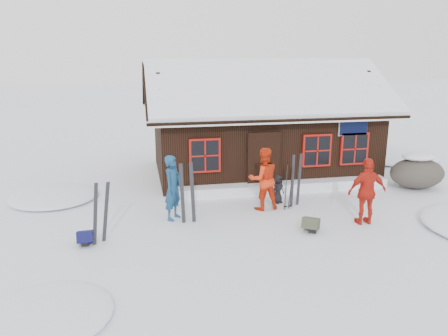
{
  "coord_description": "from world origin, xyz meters",
  "views": [
    {
      "loc": [
        -3.22,
        -11.32,
        4.59
      ],
      "look_at": [
        -0.77,
        0.92,
        1.3
      ],
      "focal_mm": 35.0,
      "sensor_mm": 36.0,
      "label": 1
    }
  ],
  "objects_px": {
    "skier_orange_left": "(263,179)",
    "ski_poles": "(288,188)",
    "boulder": "(417,172)",
    "skier_crouched": "(278,189)",
    "backpack_olive": "(311,226)",
    "skier_teal": "(173,188)",
    "backpack_blue": "(85,239)",
    "ski_pair_left": "(101,214)",
    "skier_orange_right": "(367,191)"
  },
  "relations": [
    {
      "from": "ski_pair_left",
      "to": "boulder",
      "type": "bearing_deg",
      "value": -8.34
    },
    {
      "from": "ski_poles",
      "to": "backpack_olive",
      "type": "bearing_deg",
      "value": -89.24
    },
    {
      "from": "skier_crouched",
      "to": "skier_teal",
      "type": "bearing_deg",
      "value": 162.44
    },
    {
      "from": "boulder",
      "to": "backpack_blue",
      "type": "xyz_separation_m",
      "value": [
        -10.92,
        -2.62,
        -0.43
      ]
    },
    {
      "from": "skier_crouched",
      "to": "skier_orange_right",
      "type": "bearing_deg",
      "value": -79.27
    },
    {
      "from": "skier_crouched",
      "to": "backpack_blue",
      "type": "bearing_deg",
      "value": 169.99
    },
    {
      "from": "skier_crouched",
      "to": "backpack_olive",
      "type": "distance_m",
      "value": 2.37
    },
    {
      "from": "ski_poles",
      "to": "backpack_olive",
      "type": "height_order",
      "value": "ski_poles"
    },
    {
      "from": "skier_orange_right",
      "to": "boulder",
      "type": "height_order",
      "value": "skier_orange_right"
    },
    {
      "from": "ski_pair_left",
      "to": "skier_teal",
      "type": "bearing_deg",
      "value": 11.33
    },
    {
      "from": "ski_poles",
      "to": "ski_pair_left",
      "type": "bearing_deg",
      "value": -165.4
    },
    {
      "from": "skier_orange_right",
      "to": "backpack_olive",
      "type": "bearing_deg",
      "value": 7.68
    },
    {
      "from": "skier_orange_left",
      "to": "ski_poles",
      "type": "xyz_separation_m",
      "value": [
        0.75,
        -0.14,
        -0.29
      ]
    },
    {
      "from": "skier_crouched",
      "to": "ski_pair_left",
      "type": "xyz_separation_m",
      "value": [
        -5.24,
        -1.98,
        0.3
      ]
    },
    {
      "from": "skier_crouched",
      "to": "backpack_olive",
      "type": "relative_size",
      "value": 1.66
    },
    {
      "from": "backpack_olive",
      "to": "ski_pair_left",
      "type": "bearing_deg",
      "value": -150.67
    },
    {
      "from": "skier_crouched",
      "to": "skier_orange_left",
      "type": "bearing_deg",
      "value": -174.84
    },
    {
      "from": "skier_crouched",
      "to": "backpack_blue",
      "type": "xyz_separation_m",
      "value": [
        -5.65,
        -2.04,
        -0.31
      ]
    },
    {
      "from": "boulder",
      "to": "skier_teal",
      "type": "bearing_deg",
      "value": -171.35
    },
    {
      "from": "ski_poles",
      "to": "backpack_blue",
      "type": "relative_size",
      "value": 2.78
    },
    {
      "from": "skier_orange_left",
      "to": "skier_orange_right",
      "type": "relative_size",
      "value": 1.02
    },
    {
      "from": "skier_teal",
      "to": "boulder",
      "type": "height_order",
      "value": "skier_teal"
    },
    {
      "from": "skier_teal",
      "to": "skier_orange_left",
      "type": "height_order",
      "value": "skier_orange_left"
    },
    {
      "from": "boulder",
      "to": "backpack_olive",
      "type": "bearing_deg",
      "value": -150.26
    },
    {
      "from": "skier_crouched",
      "to": "ski_poles",
      "type": "bearing_deg",
      "value": -107.47
    },
    {
      "from": "boulder",
      "to": "ski_poles",
      "type": "relative_size",
      "value": 1.36
    },
    {
      "from": "skier_orange_left",
      "to": "skier_crouched",
      "type": "bearing_deg",
      "value": -148.98
    },
    {
      "from": "skier_orange_right",
      "to": "backpack_olive",
      "type": "xyz_separation_m",
      "value": [
        -1.68,
        -0.21,
        -0.79
      ]
    },
    {
      "from": "skier_orange_right",
      "to": "ski_poles",
      "type": "bearing_deg",
      "value": -41.92
    },
    {
      "from": "skier_crouched",
      "to": "backpack_blue",
      "type": "distance_m",
      "value": 6.01
    },
    {
      "from": "ski_poles",
      "to": "backpack_blue",
      "type": "distance_m",
      "value": 5.98
    },
    {
      "from": "skier_teal",
      "to": "skier_orange_left",
      "type": "distance_m",
      "value": 2.74
    },
    {
      "from": "skier_teal",
      "to": "ski_poles",
      "type": "relative_size",
      "value": 1.32
    },
    {
      "from": "backpack_blue",
      "to": "skier_orange_left",
      "type": "bearing_deg",
      "value": 14.04
    },
    {
      "from": "skier_teal",
      "to": "backpack_olive",
      "type": "xyz_separation_m",
      "value": [
        3.5,
        -1.61,
        -0.78
      ]
    },
    {
      "from": "skier_orange_right",
      "to": "ski_pair_left",
      "type": "height_order",
      "value": "skier_orange_right"
    },
    {
      "from": "backpack_blue",
      "to": "skier_crouched",
      "type": "bearing_deg",
      "value": 16.19
    },
    {
      "from": "skier_orange_right",
      "to": "skier_crouched",
      "type": "xyz_separation_m",
      "value": [
        -1.83,
        2.13,
        -0.48
      ]
    },
    {
      "from": "skier_teal",
      "to": "ski_poles",
      "type": "xyz_separation_m",
      "value": [
        3.47,
        0.15,
        -0.27
      ]
    },
    {
      "from": "backpack_olive",
      "to": "skier_crouched",
      "type": "bearing_deg",
      "value": 126.88
    },
    {
      "from": "ski_poles",
      "to": "skier_orange_left",
      "type": "bearing_deg",
      "value": 169.07
    },
    {
      "from": "skier_orange_right",
      "to": "ski_poles",
      "type": "distance_m",
      "value": 2.32
    },
    {
      "from": "skier_teal",
      "to": "backpack_blue",
      "type": "height_order",
      "value": "skier_teal"
    },
    {
      "from": "skier_crouched",
      "to": "boulder",
      "type": "bearing_deg",
      "value": -23.54
    },
    {
      "from": "backpack_olive",
      "to": "boulder",
      "type": "bearing_deg",
      "value": 62.94
    },
    {
      "from": "skier_teal",
      "to": "skier_orange_left",
      "type": "relative_size",
      "value": 0.98
    },
    {
      "from": "ski_pair_left",
      "to": "backpack_blue",
      "type": "height_order",
      "value": "ski_pair_left"
    },
    {
      "from": "skier_orange_left",
      "to": "ski_poles",
      "type": "relative_size",
      "value": 1.35
    },
    {
      "from": "skier_orange_right",
      "to": "ski_pair_left",
      "type": "bearing_deg",
      "value": -0.74
    },
    {
      "from": "skier_crouched",
      "to": "boulder",
      "type": "relative_size",
      "value": 0.47
    }
  ]
}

